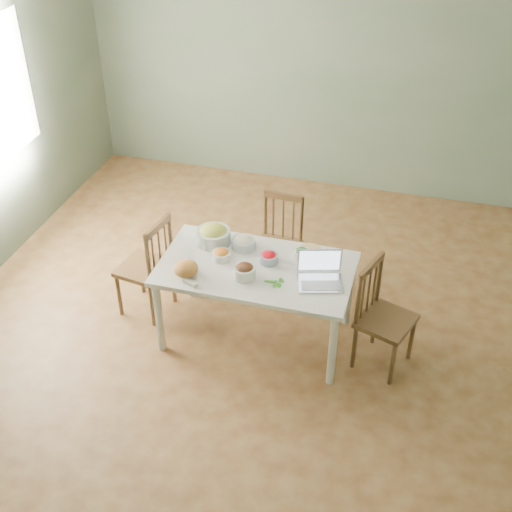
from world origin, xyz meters
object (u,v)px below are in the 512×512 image
(chair_right, at_px, (387,319))
(bread_boule, at_px, (186,269))
(dining_table, at_px, (256,302))
(laptop, at_px, (321,272))
(chair_left, at_px, (144,265))
(chair_far, at_px, (277,246))
(bowl_squash, at_px, (213,235))

(chair_right, xyz_separation_m, bread_boule, (-1.48, -0.20, 0.30))
(dining_table, height_order, laptop, laptop)
(chair_left, bearing_deg, dining_table, 94.03)
(dining_table, relative_size, chair_right, 1.67)
(chair_far, bearing_deg, laptop, -52.20)
(laptop, bearing_deg, dining_table, 155.08)
(chair_left, relative_size, bread_boule, 4.98)
(bowl_squash, bearing_deg, dining_table, -28.19)
(chair_right, bearing_deg, bread_boule, 116.99)
(bowl_squash, distance_m, laptop, 0.96)
(chair_right, relative_size, bread_boule, 4.90)
(dining_table, xyz_separation_m, chair_far, (-0.00, 0.67, 0.08))
(chair_left, distance_m, laptop, 1.53)
(dining_table, height_order, chair_left, chair_left)
(dining_table, relative_size, chair_far, 1.71)
(chair_far, bearing_deg, dining_table, -85.97)
(chair_far, relative_size, bowl_squash, 3.19)
(bread_boule, bearing_deg, chair_far, 63.13)
(bowl_squash, bearing_deg, chair_left, -166.53)
(bowl_squash, height_order, laptop, laptop)
(chair_far, distance_m, chair_left, 1.13)
(chair_left, bearing_deg, chair_right, 95.50)
(chair_left, xyz_separation_m, laptop, (1.48, -0.16, 0.35))
(bread_boule, xyz_separation_m, laptop, (0.97, 0.16, 0.06))
(bowl_squash, bearing_deg, bread_boule, -97.07)
(chair_far, distance_m, laptop, 0.98)
(dining_table, distance_m, laptop, 0.69)
(chair_left, height_order, chair_right, chair_left)
(bread_boule, bearing_deg, dining_table, 27.09)
(chair_left, height_order, laptop, laptop)
(dining_table, distance_m, chair_far, 0.68)
(chair_left, bearing_deg, laptop, 92.70)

